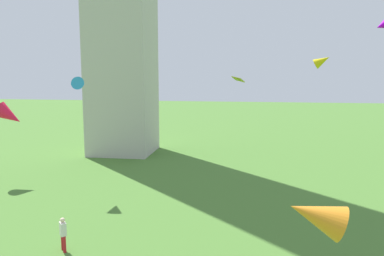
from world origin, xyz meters
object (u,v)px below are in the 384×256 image
kite_flying_1 (80,85)px  kite_flying_2 (238,79)px  kite_flying_0 (9,116)px  person_2 (63,232)px  kite_flying_5 (322,61)px  kite_flying_6 (316,215)px

kite_flying_1 → kite_flying_2: (11.80, -1.74, 0.51)m
kite_flying_0 → kite_flying_1: kite_flying_1 is taller
person_2 → kite_flying_5: size_ratio=1.14×
person_2 → kite_flying_1: 12.80m
kite_flying_2 → kite_flying_6: kite_flying_2 is taller
kite_flying_1 → kite_flying_5: (18.03, 3.63, 1.84)m
person_2 → kite_flying_0: kite_flying_0 is taller
person_2 → kite_flying_6: (11.46, -4.94, 3.40)m
kite_flying_1 → kite_flying_6: size_ratio=0.82×
kite_flying_6 → kite_flying_2: bearing=-163.9°
person_2 → kite_flying_0: 16.18m
kite_flying_5 → kite_flying_6: size_ratio=0.75×
kite_flying_2 → kite_flying_5: (6.23, 5.37, 1.33)m
kite_flying_1 → kite_flying_6: kite_flying_1 is taller
kite_flying_0 → kite_flying_2: kite_flying_2 is taller
kite_flying_1 → kite_flying_2: bearing=162.3°
kite_flying_2 → kite_flying_5: bearing=-99.4°
person_2 → kite_flying_0: size_ratio=0.68×
kite_flying_2 → kite_flying_6: bearing=142.6°
kite_flying_6 → person_2: bearing=-109.9°
kite_flying_5 → kite_flying_6: 19.75m
kite_flying_0 → kite_flying_6: size_ratio=1.26×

